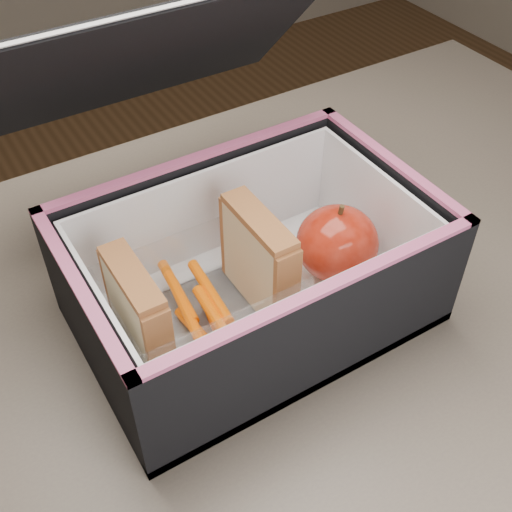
{
  "coord_description": "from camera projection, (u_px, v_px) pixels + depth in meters",
  "views": [
    {
      "loc": [
        -0.22,
        -0.3,
        1.23
      ],
      "look_at": [
        0.01,
        0.07,
        0.81
      ],
      "focal_mm": 45.0,
      "sensor_mm": 36.0,
      "label": 1
    }
  ],
  "objects": [
    {
      "name": "lunch_bag",
      "position": [
        249.0,
        259.0,
        0.59
      ],
      "size": [
        0.32,
        0.36,
        0.27
      ],
      "color": "black",
      "rests_on": "kitchen_table"
    },
    {
      "name": "sandwich_left",
      "position": [
        138.0,
        313.0,
        0.54
      ],
      "size": [
        0.02,
        0.09,
        0.1
      ],
      "color": "beige",
      "rests_on": "plastic_tub"
    },
    {
      "name": "carrot_sticks",
      "position": [
        201.0,
        312.0,
        0.58
      ],
      "size": [
        0.05,
        0.14,
        0.03
      ],
      "color": "#E45800",
      "rests_on": "plastic_tub"
    },
    {
      "name": "kitchen_table",
      "position": [
        282.0,
        406.0,
        0.66
      ],
      "size": [
        1.2,
        0.8,
        0.75
      ],
      "color": "brown",
      "rests_on": "ground"
    },
    {
      "name": "red_apple",
      "position": [
        337.0,
        243.0,
        0.62
      ],
      "size": [
        0.09,
        0.09,
        0.08
      ],
      "rotation": [
        0.0,
        0.0,
        -0.2
      ],
      "color": "#870E01",
      "rests_on": "paper_napkin"
    },
    {
      "name": "paper_napkin",
      "position": [
        330.0,
        267.0,
        0.65
      ],
      "size": [
        0.1,
        0.1,
        0.01
      ],
      "primitive_type": "cube",
      "rotation": [
        0.0,
        0.0,
        0.34
      ],
      "color": "white",
      "rests_on": "lunch_bag"
    },
    {
      "name": "plastic_tub",
      "position": [
        202.0,
        299.0,
        0.58
      ],
      "size": [
        0.16,
        0.12,
        0.07
      ],
      "primitive_type": null,
      "color": "white",
      "rests_on": "lunch_bag"
    },
    {
      "name": "sandwich_right",
      "position": [
        259.0,
        259.0,
        0.59
      ],
      "size": [
        0.03,
        0.09,
        0.1
      ],
      "color": "beige",
      "rests_on": "plastic_tub"
    }
  ]
}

